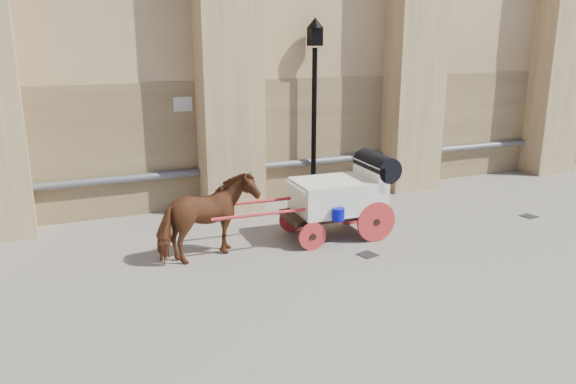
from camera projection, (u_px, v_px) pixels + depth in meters
name	position (u px, v px, depth m)	size (l,w,h in m)	color
ground	(340.00, 254.00, 10.63)	(90.00, 90.00, 0.00)	#6E675C
horse	(208.00, 218.00, 10.20)	(0.85, 1.86, 1.57)	brown
carriage	(343.00, 193.00, 11.41)	(3.88, 1.40, 1.68)	black
street_lamp	(314.00, 105.00, 13.72)	(0.41, 0.41, 4.42)	black
drain_grate_near	(367.00, 255.00, 10.57)	(0.32, 0.32, 0.01)	black
drain_grate_far	(529.00, 216.00, 12.85)	(0.32, 0.32, 0.01)	black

